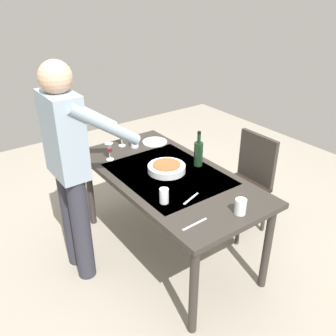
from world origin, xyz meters
The scene contains 14 objects.
ground_plane centered at (0.00, 0.00, 0.00)m, with size 6.00×6.00×0.00m, color #9E9384.
dining_table centered at (0.00, 0.00, 0.69)m, with size 1.66×0.84×0.77m.
chair_near centered at (-0.13, -0.80, 0.53)m, with size 0.40×0.40×0.91m.
person_server centered at (0.25, 0.68, 0.96)m, with size 0.42×0.61×1.69m.
wine_bottle centered at (-0.02, -0.29, 0.88)m, with size 0.07×0.07×0.30m.
wine_glass_left centered at (0.49, 0.25, 0.87)m, with size 0.07×0.07×0.15m.
wine_glass_right centered at (0.68, 0.03, 0.87)m, with size 0.07×0.07×0.15m.
water_cup_near_left centered at (-0.32, 0.26, 0.82)m, with size 0.06×0.06×0.11m, color silver.
water_cup_near_right centered at (0.59, -0.05, 0.82)m, with size 0.07×0.07×0.11m, color silver.
water_cup_far_left centered at (-0.72, -0.06, 0.82)m, with size 0.08×0.08×0.11m, color silver.
serving_bowl_pasta centered at (0.04, -0.01, 0.80)m, with size 0.30×0.30×0.07m.
dinner_plate_near centered at (0.56, -0.26, 0.77)m, with size 0.23×0.23×0.01m, color silver.
table_knife centered at (-0.64, 0.26, 0.77)m, with size 0.01×0.20×0.01m, color silver.
table_fork centered at (-0.39, 0.09, 0.77)m, with size 0.01×0.18×0.01m, color silver.
Camera 1 is at (-2.03, 1.47, 2.13)m, focal length 38.78 mm.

